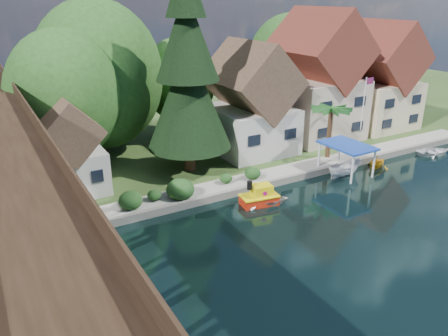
{
  "coord_description": "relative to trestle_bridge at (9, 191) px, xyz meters",
  "views": [
    {
      "loc": [
        -16.66,
        -19.79,
        15.38
      ],
      "look_at": [
        -1.77,
        6.0,
        3.6
      ],
      "focal_mm": 35.0,
      "sensor_mm": 36.0,
      "label": 1
    }
  ],
  "objects": [
    {
      "name": "flagpole",
      "position": [
        33.22,
        5.39,
        -0.29
      ],
      "size": [
        1.17,
        0.16,
        7.44
      ],
      "color": "white",
      "rests_on": "bank"
    },
    {
      "name": "bank",
      "position": [
        16.0,
        28.83,
        -5.1
      ],
      "size": [
        140.0,
        52.0,
        0.5
      ],
      "primitive_type": "cube",
      "color": "#2E461C",
      "rests_on": "ground"
    },
    {
      "name": "promenade",
      "position": [
        22.0,
        4.13,
        -4.82
      ],
      "size": [
        50.0,
        2.6,
        0.06
      ],
      "primitive_type": "cube",
      "color": "gray",
      "rests_on": "bank"
    },
    {
      "name": "palm_tree",
      "position": [
        28.46,
        5.04,
        -0.16
      ],
      "size": [
        4.06,
        4.06,
        5.37
      ],
      "color": "#382314",
      "rests_on": "bank"
    },
    {
      "name": "shed",
      "position": [
        5.0,
        9.33,
        -1.52
      ],
      "size": [
        5.09,
        5.4,
        7.85
      ],
      "color": "beige",
      "rests_on": "bank"
    },
    {
      "name": "trestle_bridge",
      "position": [
        0.0,
        0.0,
        0.0
      ],
      "size": [
        4.12,
        44.18,
        9.3
      ],
      "color": "black",
      "rests_on": "ground"
    },
    {
      "name": "seawall",
      "position": [
        20.0,
        2.83,
        -5.04
      ],
      "size": [
        60.0,
        0.4,
        0.62
      ],
      "primitive_type": "cube",
      "color": "slate",
      "rests_on": "ground"
    },
    {
      "name": "house_center",
      "position": [
        32.0,
        11.33,
        1.07
      ],
      "size": [
        8.65,
        9.18,
        13.89
      ],
      "color": "beige",
      "rests_on": "bank"
    },
    {
      "name": "bg_trees",
      "position": [
        17.0,
        16.08,
        1.94
      ],
      "size": [
        49.9,
        13.3,
        10.57
      ],
      "color": "#382314",
      "rests_on": "bank"
    },
    {
      "name": "tugboat",
      "position": [
        17.34,
        0.58,
        -4.7
      ],
      "size": [
        3.18,
        2.05,
        2.15
      ],
      "color": "red",
      "rests_on": "ground"
    },
    {
      "name": "boat_canopy",
      "position": [
        27.35,
        1.52,
        -4.05
      ],
      "size": [
        3.82,
        4.75,
        3.03
      ],
      "color": "silver",
      "rests_on": "ground"
    },
    {
      "name": "boat_yellow",
      "position": [
        31.58,
        1.51,
        -4.68
      ],
      "size": [
        2.92,
        2.65,
        1.33
      ],
      "primitive_type": "imported",
      "rotation": [
        0.0,
        0.0,
        1.78
      ],
      "color": "gold",
      "rests_on": "ground"
    },
    {
      "name": "shrubs",
      "position": [
        11.4,
        4.09,
        -4.12
      ],
      "size": [
        15.76,
        2.47,
        1.7
      ],
      "color": "#1F4518",
      "rests_on": "bank"
    },
    {
      "name": "house_left",
      "position": [
        23.0,
        10.83,
        -0.21
      ],
      "size": [
        7.64,
        8.64,
        11.02
      ],
      "color": "beige",
      "rests_on": "bank"
    },
    {
      "name": "boat_white_b",
      "position": [
        39.69,
        1.18,
        -4.95
      ],
      "size": [
        4.34,
        3.53,
        0.79
      ],
      "primitive_type": "imported",
      "rotation": [
        0.0,
        0.0,
        1.34
      ],
      "color": "silver",
      "rests_on": "ground"
    },
    {
      "name": "house_right",
      "position": [
        41.0,
        10.83,
        0.43
      ],
      "size": [
        8.15,
        8.64,
        12.45
      ],
      "color": "beige",
      "rests_on": "bank"
    },
    {
      "name": "ground",
      "position": [
        16.0,
        -5.17,
        -5.35
      ],
      "size": [
        140.0,
        140.0,
        0.0
      ],
      "primitive_type": "plane",
      "color": "black",
      "rests_on": "ground"
    },
    {
      "name": "boat_white_a",
      "position": [
        17.77,
        0.52,
        -4.95
      ],
      "size": [
        4.6,
        4.08,
        0.79
      ],
      "primitive_type": "imported",
      "rotation": [
        0.0,
        0.0,
        1.13
      ],
      "color": "silver",
      "rests_on": "ground"
    },
    {
      "name": "conifer",
      "position": [
        15.32,
        8.86,
        3.97
      ],
      "size": [
        7.44,
        7.44,
        18.32
      ],
      "color": "#382314",
      "rests_on": "bank"
    }
  ]
}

